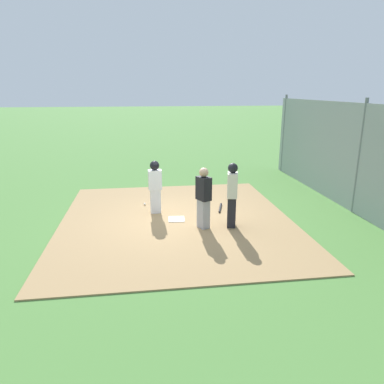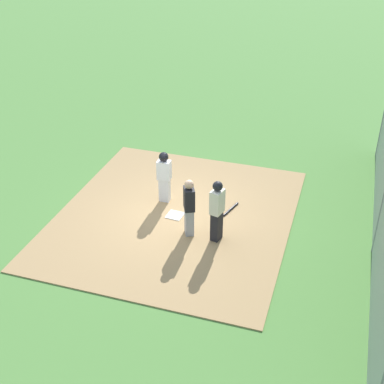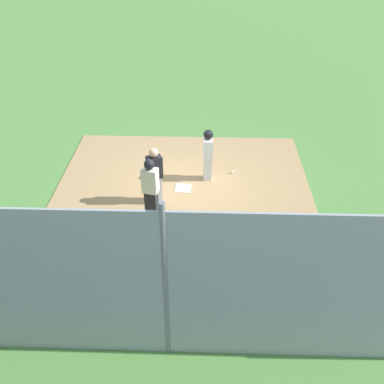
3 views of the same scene
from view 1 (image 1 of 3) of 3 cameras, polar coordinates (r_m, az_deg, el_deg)
ground_plane at (r=10.11m, az=-2.49°, el=-4.57°), size 140.00×140.00×0.00m
dirt_infield at (r=10.11m, az=-2.49°, el=-4.49°), size 7.20×6.40×0.03m
home_plate at (r=10.10m, az=-2.49°, el=-4.36°), size 0.47×0.47×0.02m
catcher at (r=9.25m, az=1.86°, el=-0.82°), size 0.46×0.40×1.63m
umpire at (r=9.37m, az=6.43°, el=-0.30°), size 0.43×0.34×1.73m
runner at (r=10.45m, az=-5.93°, el=1.30°), size 0.28×0.39×1.57m
baseball_bat at (r=11.00m, az=4.55°, el=-2.54°), size 0.79×0.28×0.06m
baseball at (r=11.40m, az=-7.58°, el=-1.92°), size 0.07×0.07×0.07m
backstop_fence at (r=11.46m, az=25.18°, el=4.71°), size 12.00×0.10×3.35m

